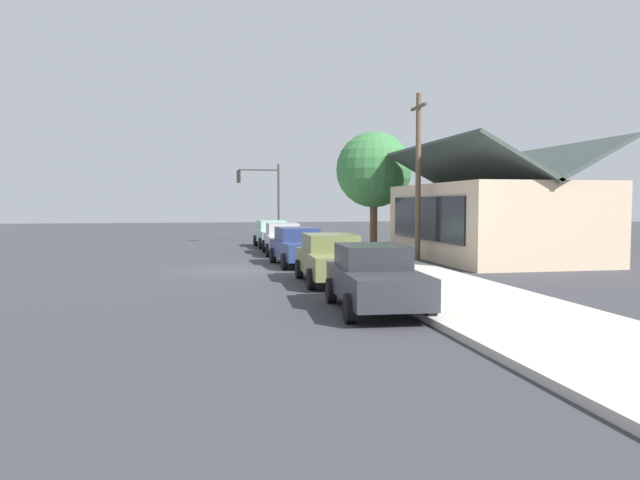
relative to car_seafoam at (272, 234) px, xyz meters
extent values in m
plane|color=#38383D|center=(12.08, -2.77, -0.81)|extent=(120.00, 120.00, 0.00)
cube|color=beige|center=(12.08, 2.83, -0.73)|extent=(60.00, 4.20, 0.16)
cube|color=#9ED1BC|center=(0.10, 0.00, -0.13)|extent=(4.38, 1.85, 0.70)
cube|color=#86B1A0|center=(-0.33, -0.01, 0.50)|extent=(2.12, 1.58, 0.56)
cylinder|color=black|center=(1.43, 0.91, -0.48)|extent=(0.67, 0.24, 0.66)
cylinder|color=black|center=(1.47, -0.83, -0.48)|extent=(0.67, 0.24, 0.66)
cylinder|color=black|center=(-1.26, 0.83, -0.48)|extent=(0.67, 0.24, 0.66)
cylinder|color=black|center=(-1.22, -0.90, -0.48)|extent=(0.67, 0.24, 0.66)
cube|color=silver|center=(5.15, -0.02, -0.13)|extent=(4.73, 1.91, 0.70)
cube|color=#A0A2A6|center=(4.68, 0.00, 0.50)|extent=(2.29, 1.62, 0.56)
cylinder|color=black|center=(6.63, 0.81, -0.48)|extent=(0.67, 0.24, 0.66)
cylinder|color=black|center=(6.57, -0.94, -0.48)|extent=(0.67, 0.24, 0.66)
cylinder|color=black|center=(3.73, 0.91, -0.48)|extent=(0.67, 0.24, 0.66)
cylinder|color=black|center=(3.67, -0.85, -0.48)|extent=(0.67, 0.24, 0.66)
cube|color=navy|center=(10.85, -0.10, -0.13)|extent=(4.63, 2.00, 0.70)
cube|color=navy|center=(10.39, -0.12, 0.50)|extent=(2.26, 1.67, 0.56)
cylinder|color=black|center=(12.21, 0.86, -0.48)|extent=(0.67, 0.25, 0.66)
cylinder|color=black|center=(12.30, -0.91, -0.48)|extent=(0.67, 0.25, 0.66)
cylinder|color=black|center=(9.39, 0.71, -0.48)|extent=(0.67, 0.25, 0.66)
cylinder|color=black|center=(9.48, -1.05, -0.48)|extent=(0.67, 0.25, 0.66)
cube|color=olive|center=(16.56, 0.10, -0.13)|extent=(4.63, 1.96, 0.70)
cube|color=#61683C|center=(16.10, 0.12, 0.50)|extent=(2.24, 1.68, 0.56)
cylinder|color=black|center=(18.00, 0.98, -0.48)|extent=(0.67, 0.24, 0.66)
cylinder|color=black|center=(17.95, -0.85, -0.48)|extent=(0.67, 0.24, 0.66)
cylinder|color=black|center=(15.17, 1.06, -0.48)|extent=(0.67, 0.24, 0.66)
cylinder|color=black|center=(15.12, -0.77, -0.48)|extent=(0.67, 0.24, 0.66)
cube|color=#2D3035|center=(21.76, 0.05, -0.13)|extent=(4.43, 2.02, 0.70)
cube|color=#27292D|center=(21.33, 0.08, 0.50)|extent=(2.17, 1.68, 0.56)
cylinder|color=black|center=(23.15, 0.86, -0.48)|extent=(0.67, 0.26, 0.66)
cylinder|color=black|center=(23.05, -0.91, -0.48)|extent=(0.67, 0.26, 0.66)
cylinder|color=black|center=(20.47, 1.02, -0.48)|extent=(0.67, 0.26, 0.66)
cylinder|color=black|center=(20.37, -0.75, -0.48)|extent=(0.67, 0.26, 0.66)
cube|color=#CCB293|center=(9.58, 9.23, 0.94)|extent=(10.70, 6.45, 3.51)
cube|color=black|center=(9.58, 5.96, 1.12)|extent=(8.56, 0.08, 1.96)
cube|color=#3F4C47|center=(9.58, 7.62, 3.55)|extent=(11.30, 3.52, 1.97)
cube|color=#3F4C47|center=(9.58, 10.84, 3.55)|extent=(11.30, 3.52, 1.97)
cylinder|color=brown|center=(1.76, 5.77, 0.87)|extent=(0.44, 0.44, 3.37)
sphere|color=#38753D|center=(1.76, 5.77, 3.77)|extent=(4.42, 4.42, 4.42)
cylinder|color=#383833|center=(-3.57, 0.83, 1.79)|extent=(0.14, 0.14, 5.20)
cylinder|color=#383833|center=(-3.57, -0.47, 3.99)|extent=(0.10, 2.60, 0.10)
cube|color=black|center=(-3.57, -1.77, 3.54)|extent=(0.28, 0.24, 0.80)
sphere|color=red|center=(-3.72, -1.77, 3.80)|extent=(0.16, 0.16, 0.16)
sphere|color=yellow|center=(-3.72, -1.77, 3.54)|extent=(0.16, 0.16, 0.16)
sphere|color=green|center=(-3.72, -1.77, 3.28)|extent=(0.16, 0.16, 0.16)
cylinder|color=brown|center=(10.07, 5.43, 2.94)|extent=(0.24, 0.24, 7.50)
cube|color=brown|center=(10.07, 5.43, 6.09)|extent=(1.80, 0.12, 0.12)
cylinder|color=red|center=(6.14, 1.43, -0.38)|extent=(0.22, 0.22, 0.55)
sphere|color=red|center=(6.14, 1.43, -0.03)|extent=(0.18, 0.18, 0.18)
camera|label=1|loc=(35.58, -4.01, 1.80)|focal=33.57mm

